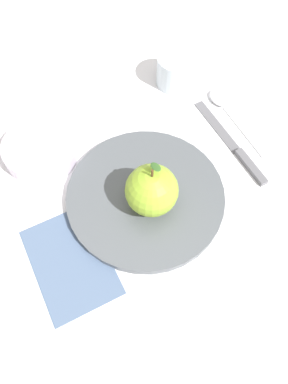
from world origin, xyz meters
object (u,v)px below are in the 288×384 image
object	(u,v)px
cup	(176,69)
dinner_plate	(144,195)
spoon	(224,105)
linen_napkin	(70,262)
side_bowl	(40,149)
apple	(152,190)
knife	(235,148)

from	to	relation	value
cup	dinner_plate	bearing A→B (deg)	-163.73
spoon	linen_napkin	distance (m)	0.42
side_bowl	linen_napkin	world-z (taller)	side_bowl
apple	knife	distance (m)	0.20
apple	knife	xyz separation A→B (m)	(0.18, -0.08, -0.05)
side_bowl	linen_napkin	bearing A→B (deg)	-131.37
cup	knife	world-z (taller)	cup
apple	knife	bearing A→B (deg)	-23.32
spoon	linen_napkin	xyz separation A→B (m)	(-0.41, 0.08, -0.00)
apple	side_bowl	size ratio (longest dim) A/B	0.78
side_bowl	cup	bearing A→B (deg)	-24.22
dinner_plate	apple	bearing A→B (deg)	-116.80
cup	knife	xyz separation A→B (m)	(-0.10, -0.17, -0.03)
knife	spoon	world-z (taller)	spoon
dinner_plate	cup	size ratio (longest dim) A/B	3.54
apple	cup	xyz separation A→B (m)	(0.27, 0.10, -0.02)
spoon	linen_napkin	size ratio (longest dim) A/B	0.96
side_bowl	knife	distance (m)	0.35
cup	linen_napkin	distance (m)	0.42
dinner_plate	apple	distance (m)	0.05
apple	dinner_plate	bearing A→B (deg)	63.20
dinner_plate	cup	distance (m)	0.28
apple	spoon	world-z (taller)	apple
cup	spoon	size ratio (longest dim) A/B	0.47
side_bowl	apple	bearing A→B (deg)	-88.72
knife	side_bowl	bearing A→B (deg)	121.60
apple	cup	world-z (taller)	apple
side_bowl	spoon	distance (m)	0.36
apple	linen_napkin	size ratio (longest dim) A/B	0.60
apple	cup	distance (m)	0.29
apple	linen_napkin	bearing A→B (deg)	156.55
dinner_plate	side_bowl	world-z (taller)	side_bowl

